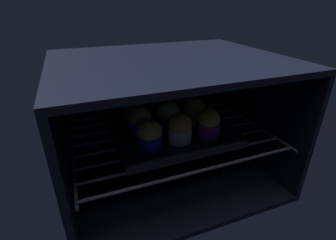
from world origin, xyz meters
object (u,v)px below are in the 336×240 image
Objects in this scene: muffin_row1_col1 at (167,115)px; muffin_row2_col1 at (158,105)px; baking_tray at (168,128)px; muffin_row1_col0 at (140,121)px; muffin_row2_col2 at (184,102)px; muffin_row0_col2 at (209,122)px; muffin_row1_col2 at (194,111)px; muffin_row0_col0 at (149,135)px; muffin_row2_col0 at (133,109)px; muffin_row0_col1 at (181,128)px.

muffin_row1_col1 reaches higher than muffin_row2_col1.
muffin_row1_col0 is at bearing -178.78° from baking_tray.
muffin_row1_col1 is at bearing -147.53° from baking_tray.
muffin_row1_col1 is 12.26cm from muffin_row2_col2.
muffin_row0_col2 is 1.02× the size of muffin_row1_col2.
muffin_row0_col0 is 11.44cm from muffin_row1_col1.
muffin_row1_col0 is at bearing 154.45° from muffin_row0_col2.
muffin_row1_col1 is (-0.31, -0.20, 4.39)cm from baking_tray.
muffin_row1_col0 is 12.15cm from muffin_row2_col1.
muffin_row2_col0 reaches higher than muffin_row0_col0.
muffin_row0_col0 is at bearing -134.60° from baking_tray.
muffin_row2_col1 is at bearing 87.38° from muffin_row1_col1.
muffin_row1_col0 is 8.10cm from muffin_row1_col1.
muffin_row2_col0 is 8.26cm from muffin_row2_col1.
muffin_row0_col2 is 18.88cm from muffin_row1_col0.
muffin_row0_col0 is 0.94× the size of muffin_row0_col2.
muffin_row2_col2 reaches higher than baking_tray.
muffin_row1_col0 is (-8.40, -0.18, 4.08)cm from baking_tray.
baking_tray is 12.42cm from muffin_row0_col0.
muffin_row0_col2 and muffin_row2_col1 have the same top height.
muffin_row2_col1 is at bearing 3.68° from muffin_row2_col0.
muffin_row2_col1 reaches higher than muffin_row1_col0.
muffin_row2_col1 is (-0.21, 16.97, -0.22)cm from muffin_row0_col1.
muffin_row1_col2 reaches higher than muffin_row1_col0.
muffin_row1_col0 is 0.96× the size of muffin_row2_col1.
muffin_row0_col1 is 0.96× the size of muffin_row1_col1.
muffin_row0_col0 is at bearing -89.14° from muffin_row1_col0.
muffin_row1_col2 reaches higher than baking_tray.
muffin_row2_col2 is at bearing 44.04° from muffin_row0_col0.
muffin_row0_col2 reaches higher than muffin_row0_col0.
muffin_row2_col1 is (8.37, 16.91, 0.06)cm from muffin_row0_col0.
muffin_row0_col1 is 12.01cm from muffin_row1_col0.
muffin_row0_col0 is at bearing -90.42° from muffin_row2_col0.
muffin_row1_col2 is at bearing -0.32° from baking_tray.
muffin_row0_col1 is 18.49cm from muffin_row2_col0.
muffin_row2_col1 reaches higher than baking_tray.
muffin_row1_col1 is (7.97, 8.20, 0.47)cm from muffin_row0_col0.
muffin_row1_col1 reaches higher than muffin_row1_col0.
muffin_row0_col0 is at bearing -135.96° from muffin_row2_col2.
muffin_row2_col1 is at bearing 89.39° from baking_tray.
muffin_row0_col2 is at bearing -43.93° from baking_tray.
muffin_row2_col0 is (-8.46, 16.44, -0.09)cm from muffin_row0_col1.
muffin_row1_col2 is (-0.20, 8.27, -0.07)cm from muffin_row0_col2.
muffin_row0_col2 is at bearing -63.09° from muffin_row2_col1.
muffin_row0_col1 is 8.33cm from muffin_row0_col2.
muffin_row0_col1 is 8.28cm from muffin_row1_col1.
muffin_row2_col0 is (-7.85, 8.18, -0.28)cm from muffin_row1_col1.
muffin_row1_col2 is at bearing -92.16° from muffin_row2_col2.
baking_tray is 12.58cm from muffin_row2_col2.
muffin_row0_col0 is at bearing -116.32° from muffin_row2_col1.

